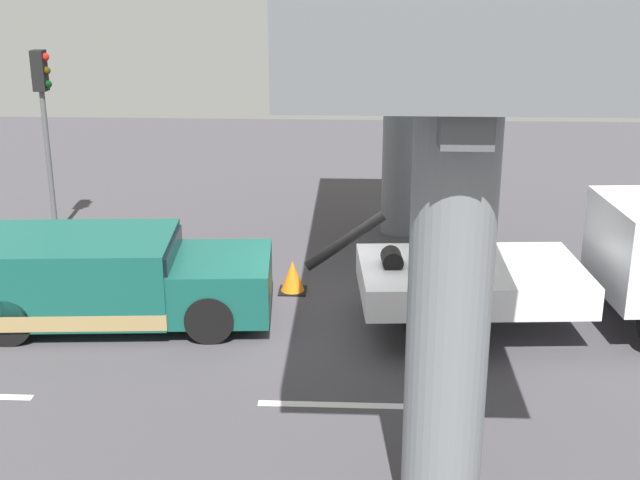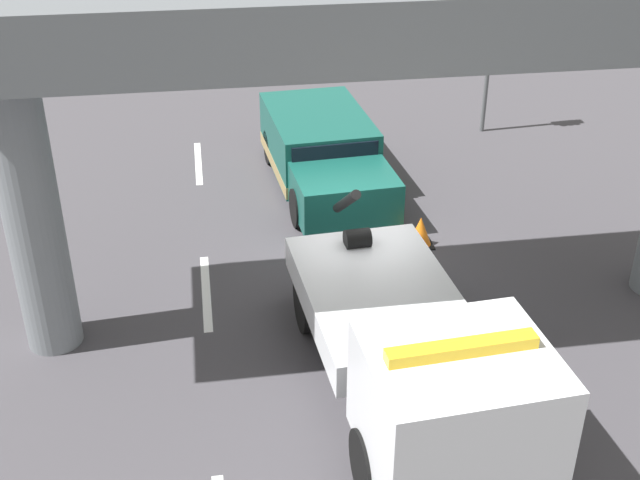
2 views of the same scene
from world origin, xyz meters
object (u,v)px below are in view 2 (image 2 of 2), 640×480
Objects in this scene: tow_truck_white at (418,357)px; traffic_cone_orange at (420,232)px; traffic_light_near at (494,16)px; towed_van_green at (323,154)px.

traffic_cone_orange is at bearing 164.23° from tow_truck_white.
tow_truck_white reaches higher than traffic_cone_orange.
traffic_cone_orange is (5.85, -3.31, -2.83)m from traffic_light_near.
traffic_light_near reaches higher than towed_van_green.
towed_van_green is at bearing -179.57° from tow_truck_white.
traffic_light_near is at bearing 150.53° from traffic_cone_orange.
tow_truck_white is 12.16m from traffic_light_near.
towed_van_green is at bearing -60.89° from traffic_light_near.
towed_van_green reaches higher than traffic_cone_orange.
tow_truck_white reaches higher than towed_van_green.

